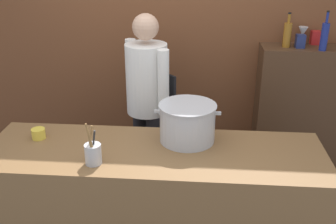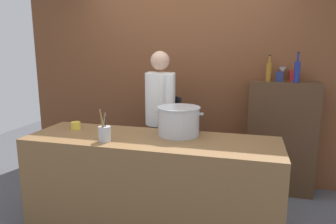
# 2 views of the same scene
# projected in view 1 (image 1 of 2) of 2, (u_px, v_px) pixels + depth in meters

# --- Properties ---
(brick_back_panel) EXTENTS (4.40, 0.10, 3.00)m
(brick_back_panel) POSITION_uv_depth(u_px,v_px,m) (170.00, 20.00, 3.67)
(brick_back_panel) COLOR brown
(brick_back_panel) RESTS_ON ground_plane
(prep_counter) EXTENTS (2.26, 0.70, 0.90)m
(prep_counter) POSITION_uv_depth(u_px,v_px,m) (155.00, 206.00, 2.81)
(prep_counter) COLOR brown
(prep_counter) RESTS_ON ground_plane
(bar_cabinet) EXTENTS (0.76, 0.32, 1.32)m
(bar_cabinet) POSITION_uv_depth(u_px,v_px,m) (296.00, 116.00, 3.73)
(bar_cabinet) COLOR #472D1C
(bar_cabinet) RESTS_ON ground_plane
(chef) EXTENTS (0.44, 0.44, 1.66)m
(chef) POSITION_uv_depth(u_px,v_px,m) (148.00, 98.00, 3.33)
(chef) COLOR black
(chef) RESTS_ON ground_plane
(stockpot_large) EXTENTS (0.45, 0.39, 0.26)m
(stockpot_large) POSITION_uv_depth(u_px,v_px,m) (187.00, 123.00, 2.72)
(stockpot_large) COLOR #B7BABF
(stockpot_large) RESTS_ON prep_counter
(utensil_crock) EXTENTS (0.10, 0.10, 0.29)m
(utensil_crock) POSITION_uv_depth(u_px,v_px,m) (93.00, 153.00, 2.45)
(utensil_crock) COLOR #B7BABF
(utensil_crock) RESTS_ON prep_counter
(butter_jar) EXTENTS (0.10, 0.10, 0.07)m
(butter_jar) POSITION_uv_depth(u_px,v_px,m) (39.00, 134.00, 2.78)
(butter_jar) COLOR yellow
(butter_jar) RESTS_ON prep_counter
(wine_bottle_cobalt) EXTENTS (0.06, 0.06, 0.33)m
(wine_bottle_cobalt) POSITION_uv_depth(u_px,v_px,m) (324.00, 36.00, 3.31)
(wine_bottle_cobalt) COLOR navy
(wine_bottle_cobalt) RESTS_ON bar_cabinet
(wine_bottle_amber) EXTENTS (0.07, 0.07, 0.29)m
(wine_bottle_amber) POSITION_uv_depth(u_px,v_px,m) (287.00, 34.00, 3.42)
(wine_bottle_amber) COLOR #8C5919
(wine_bottle_amber) RESTS_ON bar_cabinet
(wine_glass_short) EXTENTS (0.08, 0.08, 0.16)m
(wine_glass_short) POSITION_uv_depth(u_px,v_px,m) (303.00, 32.00, 3.50)
(wine_glass_short) COLOR silver
(wine_glass_short) RESTS_ON bar_cabinet
(spice_tin_red) EXTENTS (0.08, 0.08, 0.12)m
(spice_tin_red) POSITION_uv_depth(u_px,v_px,m) (315.00, 38.00, 3.53)
(spice_tin_red) COLOR red
(spice_tin_red) RESTS_ON bar_cabinet
(spice_tin_navy) EXTENTS (0.08, 0.08, 0.11)m
(spice_tin_navy) POSITION_uv_depth(u_px,v_px,m) (300.00, 41.00, 3.42)
(spice_tin_navy) COLOR navy
(spice_tin_navy) RESTS_ON bar_cabinet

